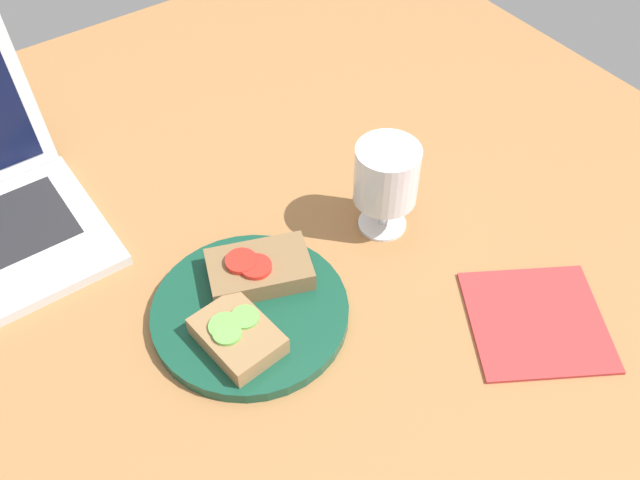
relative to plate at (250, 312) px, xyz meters
The scene contains 6 objects.
wooden_table 3.27cm from the plate, 42.89° to the right, with size 140.00×140.00×3.00cm, color #9E6B3D.
plate is the anchor object (origin of this frame).
sandwich_with_tomato 5.13cm from the plate, 44.43° to the left, with size 13.56×10.94×3.16cm.
sandwich_with_cucumber 5.13cm from the plate, 136.94° to the right, with size 7.74×10.03×2.83cm.
wine_glass 22.61cm from the plate, ahead, with size 7.84×7.84×12.48cm.
napkin 32.49cm from the plate, 36.80° to the right, with size 15.08×15.00×0.40cm, color #B23333.
Camera 1 is at (-23.11, -42.28, 69.15)cm, focal length 40.00 mm.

